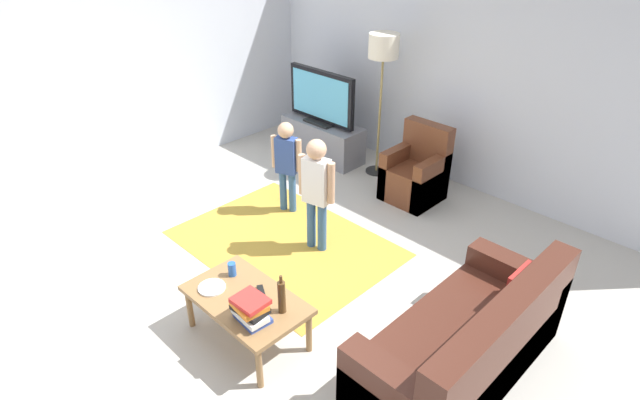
{
  "coord_description": "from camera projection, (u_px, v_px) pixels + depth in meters",
  "views": [
    {
      "loc": [
        3.0,
        -2.42,
        3.12
      ],
      "look_at": [
        0.0,
        0.6,
        0.65
      ],
      "focal_mm": 29.25,
      "sensor_mm": 36.0,
      "label": 1
    }
  ],
  "objects": [
    {
      "name": "tv",
      "position": [
        321.0,
        98.0,
        6.85
      ],
      "size": [
        1.1,
        0.28,
        0.71
      ],
      "color": "black",
      "rests_on": "tv_stand"
    },
    {
      "name": "bottle",
      "position": [
        282.0,
        297.0,
        3.86
      ],
      "size": [
        0.06,
        0.06,
        0.34
      ],
      "color": "#4C3319",
      "rests_on": "coffee_table"
    },
    {
      "name": "area_rug",
      "position": [
        285.0,
        243.0,
        5.44
      ],
      "size": [
        2.2,
        1.6,
        0.01
      ],
      "primitive_type": "cube",
      "color": "#B28C33",
      "rests_on": "ground"
    },
    {
      "name": "soda_can",
      "position": [
        232.0,
        269.0,
        4.28
      ],
      "size": [
        0.07,
        0.07,
        0.12
      ],
      "primitive_type": "cylinder",
      "color": "#2659B2",
      "rests_on": "coffee_table"
    },
    {
      "name": "tv_stand",
      "position": [
        322.0,
        140.0,
        7.17
      ],
      "size": [
        1.2,
        0.44,
        0.5
      ],
      "color": "slate",
      "rests_on": "ground"
    },
    {
      "name": "coffee_table",
      "position": [
        246.0,
        302.0,
        4.09
      ],
      "size": [
        1.0,
        0.6,
        0.42
      ],
      "color": "olive",
      "rests_on": "ground"
    },
    {
      "name": "wall_left",
      "position": [
        100.0,
        75.0,
        6.03
      ],
      "size": [
        0.12,
        6.0,
        2.7
      ],
      "primitive_type": "cube",
      "color": "silver",
      "rests_on": "ground"
    },
    {
      "name": "ground",
      "position": [
        275.0,
        283.0,
        4.88
      ],
      "size": [
        7.8,
        7.8,
        0.0
      ],
      "primitive_type": "plane",
      "color": "#B2ADA3"
    },
    {
      "name": "child_center",
      "position": [
        316.0,
        186.0,
        5.02
      ],
      "size": [
        0.4,
        0.19,
        1.2
      ],
      "color": "#33598C",
      "rests_on": "ground"
    },
    {
      "name": "couch",
      "position": [
        470.0,
        347.0,
        3.79
      ],
      "size": [
        0.8,
        1.8,
        0.86
      ],
      "color": "#472319",
      "rests_on": "ground"
    },
    {
      "name": "floor_lamp",
      "position": [
        383.0,
        54.0,
        6.09
      ],
      "size": [
        0.36,
        0.36,
        1.78
      ],
      "color": "#262626",
      "rests_on": "ground"
    },
    {
      "name": "wall_back",
      "position": [
        465.0,
        74.0,
        6.05
      ],
      "size": [
        6.0,
        0.12,
        2.7
      ],
      "primitive_type": "cube",
      "color": "silver",
      "rests_on": "ground"
    },
    {
      "name": "armchair",
      "position": [
        417.0,
        175.0,
        6.14
      ],
      "size": [
        0.6,
        0.6,
        0.9
      ],
      "color": "brown",
      "rests_on": "ground"
    },
    {
      "name": "book_stack",
      "position": [
        251.0,
        309.0,
        3.8
      ],
      "size": [
        0.29,
        0.24,
        0.2
      ],
      "color": "#334CA5",
      "rests_on": "coffee_table"
    },
    {
      "name": "plate",
      "position": [
        212.0,
        288.0,
        4.16
      ],
      "size": [
        0.22,
        0.22,
        0.02
      ],
      "color": "white",
      "rests_on": "coffee_table"
    },
    {
      "name": "tv_remote",
      "position": [
        261.0,
        292.0,
        4.1
      ],
      "size": [
        0.17,
        0.12,
        0.02
      ],
      "primitive_type": "cube",
      "rotation": [
        0.0,
        0.0,
        -0.51
      ],
      "color": "black",
      "rests_on": "coffee_table"
    },
    {
      "name": "child_near_tv",
      "position": [
        287.0,
        159.0,
        5.7
      ],
      "size": [
        0.34,
        0.21,
        1.07
      ],
      "color": "#33598C",
      "rests_on": "ground"
    }
  ]
}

